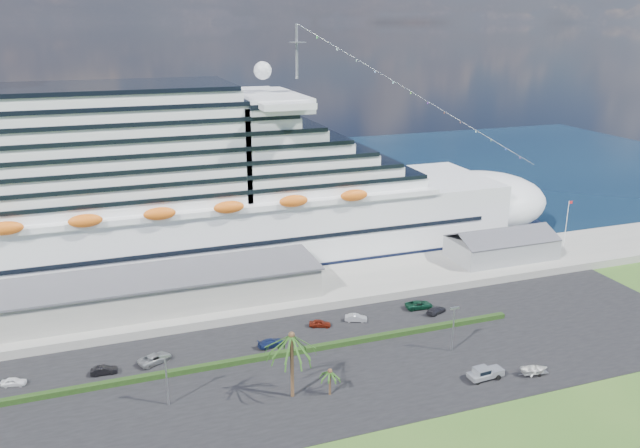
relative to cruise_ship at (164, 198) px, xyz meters
name	(u,v)px	position (x,y,z in m)	size (l,w,h in m)	color
ground	(363,398)	(21.53, -64.00, -16.69)	(420.00, 420.00, 0.00)	#2A541C
asphalt_lot	(337,362)	(21.53, -53.00, -16.63)	(140.00, 38.00, 0.12)	black
wharf	(288,291)	(21.53, -24.00, -15.79)	(240.00, 20.00, 1.80)	gray
water	(212,191)	(21.53, 66.00, -16.68)	(420.00, 160.00, 0.02)	black
cruise_ship	(164,198)	(0.00, 0.00, 0.00)	(191.00, 38.00, 54.00)	silver
terminal_building	(164,289)	(-3.47, -24.00, -11.68)	(61.00, 15.00, 6.30)	gray
port_shed	(501,247)	(73.53, -24.00, -12.30)	(24.00, 12.31, 7.37)	gray
flagpole	(567,223)	(91.57, -24.00, -8.43)	(1.08, 0.16, 12.00)	silver
hedge	(283,353)	(13.53, -48.00, -16.12)	(88.00, 1.10, 0.90)	black
lamp_post_left	(166,374)	(-6.47, -56.00, -11.35)	(1.60, 0.35, 8.27)	gray
lamp_post_right	(454,323)	(41.53, -56.00, -11.35)	(1.60, 0.35, 8.27)	gray
palm_tall	(292,343)	(11.53, -60.00, -7.49)	(8.82, 8.82, 11.13)	#47301E
palm_short	(330,374)	(17.03, -61.50, -13.03)	(3.53, 3.53, 4.56)	#47301E
parked_car_0	(14,382)	(-28.71, -42.74, -15.94)	(1.51, 3.75, 1.28)	white
parked_car_1	(104,370)	(-15.32, -43.96, -15.88)	(1.46, 4.19, 1.38)	black
parked_car_2	(155,359)	(-7.22, -43.05, -15.80)	(2.56, 5.55, 1.54)	gray
parked_car_3	(271,343)	(12.53, -44.18, -15.86)	(1.99, 4.90, 1.42)	navy
parked_car_4	(320,323)	(22.99, -39.99, -15.89)	(1.62, 4.03, 1.37)	maroon
parked_car_5	(356,318)	(30.19, -40.16, -15.88)	(1.46, 4.20, 1.38)	#A9A9B0
parked_car_6	(419,305)	(44.17, -39.13, -15.81)	(2.53, 5.49, 1.53)	#0D3724
parked_car_7	(436,310)	(46.26, -42.25, -15.91)	(1.87, 4.59, 1.33)	#232228
pickup_truck	(485,373)	(41.80, -65.59, -15.44)	(5.97, 2.51, 2.06)	black
boat_trailer	(535,369)	(50.01, -67.22, -15.57)	(5.40, 3.86, 1.51)	gray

